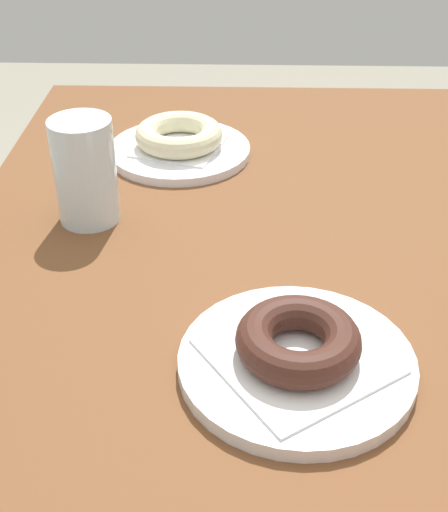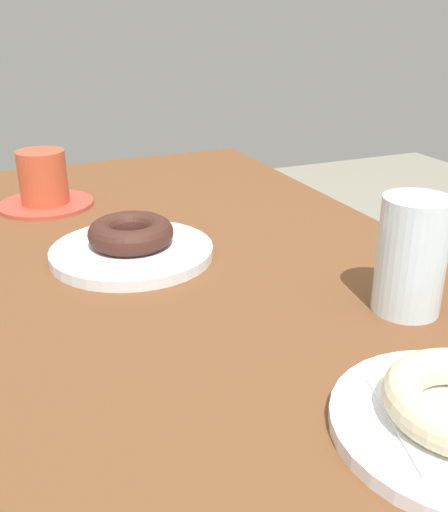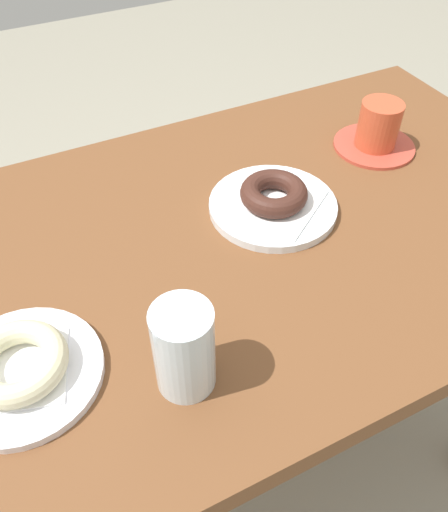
% 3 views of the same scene
% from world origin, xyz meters
% --- Properties ---
extents(table, '(1.23, 0.70, 0.76)m').
position_xyz_m(table, '(0.00, 0.00, 0.66)').
color(table, brown).
rests_on(table, ground_plane).
extents(plate_chocolate_ring, '(0.21, 0.21, 0.01)m').
position_xyz_m(plate_chocolate_ring, '(-0.09, -0.03, 0.77)').
color(plate_chocolate_ring, white).
rests_on(plate_chocolate_ring, table).
extents(napkin_chocolate_ring, '(0.19, 0.19, 0.00)m').
position_xyz_m(napkin_chocolate_ring, '(-0.09, -0.03, 0.78)').
color(napkin_chocolate_ring, white).
rests_on(napkin_chocolate_ring, plate_chocolate_ring).
extents(donut_chocolate_ring, '(0.11, 0.11, 0.03)m').
position_xyz_m(donut_chocolate_ring, '(-0.09, -0.03, 0.79)').
color(donut_chocolate_ring, '#402219').
rests_on(donut_chocolate_ring, napkin_chocolate_ring).
extents(plate_sugar_ring, '(0.20, 0.20, 0.01)m').
position_xyz_m(plate_sugar_ring, '(0.35, 0.11, 0.77)').
color(plate_sugar_ring, white).
rests_on(plate_sugar_ring, table).
extents(napkin_sugar_ring, '(0.14, 0.14, 0.00)m').
position_xyz_m(napkin_sugar_ring, '(0.35, 0.11, 0.77)').
color(napkin_sugar_ring, white).
rests_on(napkin_sugar_ring, plate_sugar_ring).
extents(donut_sugar_ring, '(0.12, 0.12, 0.03)m').
position_xyz_m(donut_sugar_ring, '(0.35, 0.11, 0.79)').
color(donut_sugar_ring, beige).
rests_on(donut_sugar_ring, napkin_sugar_ring).
extents(water_glass, '(0.07, 0.07, 0.13)m').
position_xyz_m(water_glass, '(0.17, 0.20, 0.82)').
color(water_glass, silver).
rests_on(water_glass, table).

